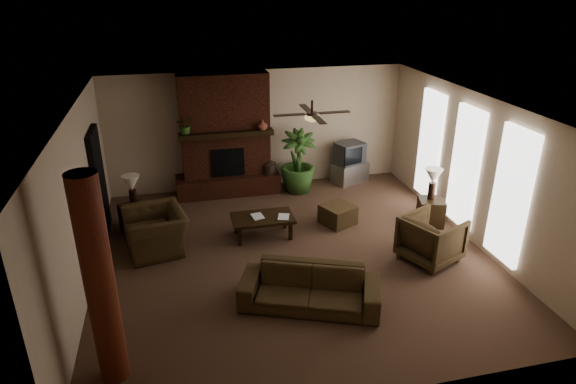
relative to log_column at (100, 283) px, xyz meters
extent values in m
plane|color=brown|center=(2.95, 2.40, -1.40)|extent=(7.00, 7.00, 0.00)
plane|color=silver|center=(2.95, 2.40, 1.40)|extent=(7.00, 7.00, 0.00)
plane|color=tan|center=(2.95, 5.90, 0.00)|extent=(7.00, 0.00, 7.00)
plane|color=tan|center=(2.95, -1.10, 0.00)|extent=(7.00, 0.00, 7.00)
plane|color=tan|center=(-0.55, 2.40, 0.00)|extent=(0.00, 7.00, 7.00)
plane|color=tan|center=(6.45, 2.40, 0.00)|extent=(0.00, 7.00, 7.00)
cube|color=#4B2014|center=(2.15, 5.65, 0.00)|extent=(2.00, 0.50, 2.80)
cube|color=#4B2014|center=(2.15, 5.55, -1.17)|extent=(2.40, 0.70, 0.45)
cube|color=black|center=(2.15, 5.39, -0.58)|extent=(0.75, 0.04, 0.65)
cube|color=black|center=(2.15, 5.37, 0.10)|extent=(2.10, 0.28, 0.12)
cube|color=white|center=(6.40, 4.00, -0.05)|extent=(0.08, 0.85, 2.35)
cube|color=white|center=(6.40, 2.60, -0.05)|extent=(0.08, 0.85, 2.35)
cube|color=white|center=(6.40, 1.20, -0.05)|extent=(0.08, 0.85, 2.35)
cylinder|color=maroon|center=(0.00, 0.00, 0.00)|extent=(0.36, 0.36, 2.80)
cube|color=black|center=(-0.49, 4.20, -0.35)|extent=(0.10, 1.00, 2.10)
cylinder|color=black|center=(3.35, 2.70, 1.28)|extent=(0.04, 0.04, 0.24)
cylinder|color=black|center=(3.35, 2.70, 1.16)|extent=(0.20, 0.20, 0.06)
ellipsoid|color=#F2BF72|center=(3.35, 2.70, 1.10)|extent=(0.26, 0.26, 0.14)
cube|color=black|center=(3.75, 2.70, 1.17)|extent=(0.55, 0.12, 0.01)
cube|color=black|center=(2.95, 2.70, 1.17)|extent=(0.55, 0.12, 0.01)
cube|color=black|center=(3.35, 3.10, 1.17)|extent=(0.12, 0.55, 0.01)
cube|color=black|center=(3.35, 2.30, 1.17)|extent=(0.12, 0.55, 0.01)
imported|color=#44331D|center=(2.84, 0.86, -0.98)|extent=(2.22, 1.38, 0.84)
imported|color=#44331D|center=(0.52, 3.20, -0.88)|extent=(1.00, 1.32, 1.04)
imported|color=#44331D|center=(5.32, 1.68, -0.93)|extent=(1.16, 1.19, 0.94)
cube|color=black|center=(2.54, 3.24, -1.00)|extent=(1.20, 0.70, 0.06)
cube|color=black|center=(2.04, 2.99, -1.21)|extent=(0.07, 0.07, 0.37)
cube|color=black|center=(3.04, 2.99, -1.21)|extent=(0.07, 0.07, 0.37)
cube|color=black|center=(2.04, 3.49, -1.21)|extent=(0.07, 0.07, 0.37)
cube|color=black|center=(3.04, 3.49, -1.21)|extent=(0.07, 0.07, 0.37)
cube|color=#44331D|center=(4.16, 3.44, -1.20)|extent=(0.80, 0.80, 0.40)
cube|color=#B8B8BB|center=(5.18, 5.55, -1.15)|extent=(0.98, 0.79, 0.50)
cube|color=#3A3A3C|center=(5.15, 5.55, -0.64)|extent=(0.78, 0.69, 0.52)
cube|color=black|center=(5.15, 5.29, -0.64)|extent=(0.50, 0.20, 0.40)
cylinder|color=#2E201A|center=(3.12, 5.45, -1.05)|extent=(0.34, 0.34, 0.70)
sphere|color=#2E201A|center=(3.12, 5.45, -0.80)|extent=(0.34, 0.34, 0.34)
imported|color=#315421|center=(3.78, 5.29, -0.99)|extent=(0.87, 1.50, 0.83)
cube|color=black|center=(0.08, 4.07, -1.12)|extent=(0.65, 0.65, 0.55)
cylinder|color=black|center=(0.12, 4.04, -0.67)|extent=(0.15, 0.15, 0.35)
cone|color=white|center=(0.12, 4.04, -0.35)|extent=(0.37, 0.37, 0.30)
cube|color=black|center=(6.01, 2.97, -1.12)|extent=(0.63, 0.63, 0.55)
cylinder|color=black|center=(6.01, 3.03, -0.67)|extent=(0.16, 0.16, 0.35)
cone|color=white|center=(6.01, 3.03, -0.35)|extent=(0.42, 0.42, 0.30)
imported|color=#315421|center=(1.27, 5.40, 0.32)|extent=(0.39, 0.43, 0.33)
imported|color=brown|center=(2.96, 5.31, 0.27)|extent=(0.23, 0.24, 0.22)
imported|color=#999999|center=(2.34, 3.23, -0.83)|extent=(0.22, 0.06, 0.29)
imported|color=#999999|center=(2.83, 3.14, -0.82)|extent=(0.21, 0.09, 0.29)
camera|label=1|loc=(1.03, -5.35, 3.34)|focal=31.11mm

